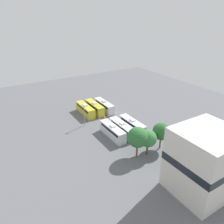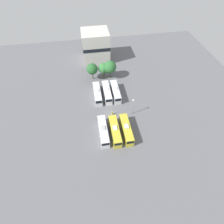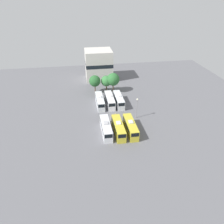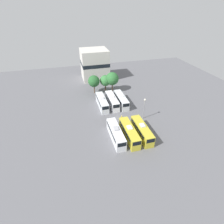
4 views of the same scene
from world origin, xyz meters
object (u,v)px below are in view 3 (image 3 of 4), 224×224
at_px(tree_2, 113,79).
at_px(bus_0, 106,128).
at_px(bus_4, 110,100).
at_px(light_pole, 137,105).
at_px(bus_2, 131,127).
at_px(bus_5, 119,100).
at_px(depot_building, 99,65).
at_px(tree_1, 106,81).
at_px(bus_3, 100,101).
at_px(bus_1, 118,128).
at_px(tree_0, 95,81).
at_px(worker_person, 115,116).

bearing_deg(tree_2, bus_0, -103.46).
relative_size(bus_4, light_pole, 1.51).
distance_m(bus_2, bus_5, 17.12).
distance_m(bus_4, depot_building, 25.70).
distance_m(bus_4, tree_1, 11.46).
bearing_deg(bus_3, light_pole, -43.65).
xyz_separation_m(bus_1, tree_0, (-3.98, 28.11, 3.05)).
xyz_separation_m(bus_0, tree_2, (6.51, 27.18, 3.43)).
xyz_separation_m(tree_1, tree_2, (2.55, -0.71, 0.78)).
xyz_separation_m(bus_4, light_pole, (6.97, -10.12, 2.94)).
relative_size(bus_0, tree_2, 1.33).
height_order(bus_1, worker_person, bus_1).
distance_m(tree_0, tree_2, 7.04).
xyz_separation_m(bus_0, bus_3, (0.09, 16.62, 0.00)).
relative_size(bus_2, light_pole, 1.51).
bearing_deg(bus_1, tree_1, 89.02).
relative_size(bus_2, depot_building, 0.80).
height_order(bus_2, tree_1, tree_1).
bearing_deg(bus_0, worker_person, 61.60).
distance_m(bus_4, bus_5, 3.16).
bearing_deg(bus_4, worker_person, -87.68).
distance_m(bus_2, tree_2, 27.94).
relative_size(bus_1, depot_building, 0.80).
distance_m(bus_1, tree_1, 28.56).
bearing_deg(bus_5, light_pole, -69.03).
bearing_deg(tree_1, tree_2, -15.56).
height_order(bus_2, bus_5, same).
bearing_deg(bus_2, worker_person, 110.55).
distance_m(bus_5, tree_2, 11.15).
relative_size(bus_4, tree_2, 1.33).
height_order(bus_5, depot_building, depot_building).
height_order(bus_1, tree_2, tree_2).
bearing_deg(tree_2, bus_2, -89.09).
height_order(bus_0, bus_1, same).
xyz_separation_m(bus_5, tree_1, (-2.80, 11.32, 2.65)).
bearing_deg(light_pole, depot_building, 102.80).
xyz_separation_m(worker_person, light_pole, (6.59, -0.74, 3.88)).
bearing_deg(light_pole, worker_person, 173.57).
distance_m(light_pole, depot_building, 36.31).
xyz_separation_m(tree_0, depot_building, (3.05, 14.41, 1.69)).
bearing_deg(light_pole, bus_4, 124.54).
bearing_deg(light_pole, bus_1, -134.80).
xyz_separation_m(bus_1, tree_1, (0.49, 28.43, 2.65)).
bearing_deg(tree_0, bus_3, -86.83).
xyz_separation_m(bus_1, light_pole, (7.11, 7.16, 2.94)).
xyz_separation_m(tree_2, depot_building, (-3.97, 14.80, 1.31)).
relative_size(bus_0, worker_person, 5.92).
bearing_deg(bus_5, tree_0, 123.48).
xyz_separation_m(bus_4, bus_5, (3.16, -0.17, 0.00)).
relative_size(bus_3, depot_building, 0.80).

